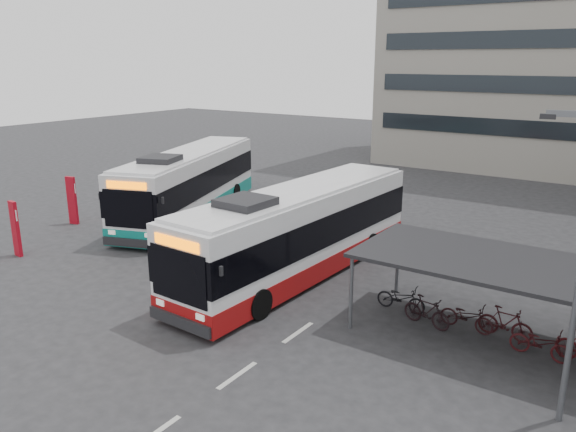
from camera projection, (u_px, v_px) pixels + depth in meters
The scene contains 9 objects.
ground at pixel (236, 313), 18.95m from camera, with size 120.00×120.00×0.00m, color #28282B.
bike_shelter at pixel (525, 306), 16.40m from camera, with size 10.00×4.00×2.54m.
road_markings at pixel (237, 375), 15.21m from camera, with size 0.15×7.60×0.01m.
bus_main at pixel (299, 233), 21.92m from camera, with size 3.24×12.77×3.75m.
bus_teal at pixel (190, 184), 30.45m from camera, with size 6.89×13.00×3.79m.
pedestrian at pixel (253, 254), 21.95m from camera, with size 0.67×0.44×1.83m, color black.
sign_totem_south at pixel (15, 228), 24.16m from camera, with size 0.53×0.21×2.45m.
sign_totem_mid at pixel (72, 200), 28.95m from camera, with size 0.54×0.28×2.50m.
sign_totem_north at pixel (164, 186), 31.53m from camera, with size 0.59×0.30×2.76m.
Camera 1 is at (11.23, -13.37, 8.26)m, focal length 35.00 mm.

